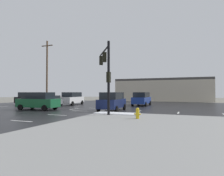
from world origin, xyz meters
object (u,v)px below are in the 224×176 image
suv_white (72,98)px  utility_pole_far (47,71)px  suv_blue (142,99)px  sedan_grey (47,101)px  suv_black (30,98)px  suv_green (38,101)px  traffic_signal_mast (106,68)px  fire_hydrant (138,113)px  suv_navy (112,101)px

suv_white → utility_pole_far: 6.38m
suv_blue → sedan_grey: size_ratio=1.06×
suv_black → suv_green: size_ratio=0.99×
traffic_signal_mast → utility_pole_far: utility_pole_far is taller
suv_black → fire_hydrant: bearing=-29.1°
suv_navy → utility_pole_far: (-14.30, 6.40, 4.48)m
suv_navy → fire_hydrant: bearing=-148.3°
traffic_signal_mast → fire_hydrant: size_ratio=7.95×
suv_navy → sedan_grey: 11.38m
suv_navy → suv_blue: size_ratio=1.02×
traffic_signal_mast → fire_hydrant: traffic_signal_mast is taller
suv_blue → utility_pole_far: (-15.41, -3.01, 4.48)m
suv_black → suv_navy: bearing=-16.8°
suv_black → utility_pole_far: (1.47, 2.14, 4.48)m
utility_pole_far → traffic_signal_mast: bearing=-33.8°
traffic_signal_mast → sedan_grey: 13.94m
fire_hydrant → suv_navy: 7.68m
utility_pole_far → fire_hydrant: bearing=-34.0°
suv_navy → sedan_grey: size_ratio=1.08×
traffic_signal_mast → suv_blue: size_ratio=1.30×
sedan_grey → fire_hydrant: bearing=148.5°
fire_hydrant → suv_green: 13.49m
fire_hydrant → suv_white: size_ratio=0.16×
traffic_signal_mast → suv_black: 18.74m
suv_navy → suv_white: bearing=50.3°
traffic_signal_mast → suv_navy: bearing=-20.6°
suv_white → suv_black: bearing=111.8°
fire_hydrant → utility_pole_far: 23.16m
suv_white → traffic_signal_mast: bearing=-139.0°
suv_blue → utility_pole_far: size_ratio=0.45×
suv_navy → suv_white: 12.10m
traffic_signal_mast → sedan_grey: (-11.96, 6.29, -3.45)m
traffic_signal_mast → suv_navy: traffic_signal_mast is taller
suv_navy → suv_blue: bearing=-10.5°
sedan_grey → utility_pole_far: 6.88m
suv_white → suv_navy: bearing=-129.5°
traffic_signal_mast → suv_black: bearing=30.6°
suv_green → sedan_grey: suv_green is taller
suv_black → suv_blue: size_ratio=1.01×
suv_white → sedan_grey: suv_white is taller
suv_white → suv_green: same height
traffic_signal_mast → suv_green: bearing=46.5°
suv_green → utility_pole_far: 11.31m
traffic_signal_mast → suv_white: size_ratio=1.28×
fire_hydrant → suv_blue: (-3.34, 15.64, 0.55)m
suv_navy → suv_green: (-8.40, -2.15, 0.00)m
suv_black → sedan_grey: bearing=-21.7°
suv_black → utility_pole_far: bearing=53.8°
suv_green → sedan_grey: (-2.69, 4.70, -0.24)m
suv_blue → suv_black: bearing=107.7°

